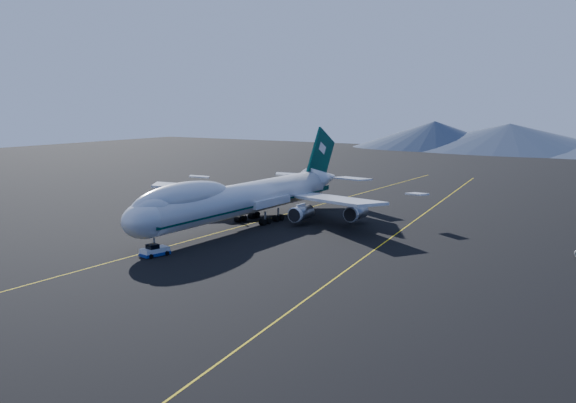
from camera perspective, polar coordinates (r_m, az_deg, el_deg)
The scene contains 5 objects.
ground at distance 133.61m, azimuth -3.90°, elevation -2.13°, with size 500.00×500.00×0.00m, color black.
taxiway_line_main at distance 133.60m, azimuth -3.90°, elevation -2.13°, with size 0.25×220.00×0.01m, color yellow.
taxiway_line_side at distance 127.79m, azimuth 9.76°, elevation -2.74°, with size 0.25×200.00×0.01m, color yellow.
boeing_747 at distance 132.65m, azimuth -3.92°, elevation 0.34°, with size 59.62×72.43×19.37m.
pushback_tug at distance 109.46m, azimuth -11.76°, elevation -4.41°, with size 3.53×5.22×2.10m.
Camera 1 is at (77.30, -105.97, 25.41)m, focal length 40.00 mm.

